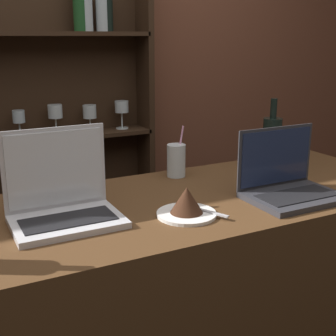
# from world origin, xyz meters

# --- Properties ---
(back_wall) EXTENTS (7.00, 0.06, 2.70)m
(back_wall) POSITION_xyz_m (0.00, 1.42, 1.35)
(back_wall) COLOR brown
(back_wall) RESTS_ON ground_plane
(back_shelf) EXTENTS (1.14, 0.18, 1.92)m
(back_shelf) POSITION_xyz_m (-0.08, 1.34, 1.01)
(back_shelf) COLOR #332114
(back_shelf) RESTS_ON ground_plane
(laptop_near) EXTENTS (0.30, 0.21, 0.26)m
(laptop_near) POSITION_xyz_m (-0.24, 0.32, 1.08)
(laptop_near) COLOR silver
(laptop_near) RESTS_ON bar_counter
(laptop_far) EXTENTS (0.30, 0.21, 0.22)m
(laptop_far) POSITION_xyz_m (0.46, 0.18, 1.07)
(laptop_far) COLOR #333338
(laptop_far) RESTS_ON bar_counter
(cake_plate) EXTENTS (0.18, 0.18, 0.09)m
(cake_plate) POSITION_xyz_m (0.09, 0.19, 1.06)
(cake_plate) COLOR white
(cake_plate) RESTS_ON bar_counter
(water_glass) EXTENTS (0.07, 0.07, 0.19)m
(water_glass) POSITION_xyz_m (0.25, 0.55, 1.08)
(water_glass) COLOR silver
(water_glass) RESTS_ON bar_counter
(wine_bottle_dark) EXTENTS (0.07, 0.07, 0.27)m
(wine_bottle_dark) POSITION_xyz_m (0.64, 0.49, 1.13)
(wine_bottle_dark) COLOR black
(wine_bottle_dark) RESTS_ON bar_counter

